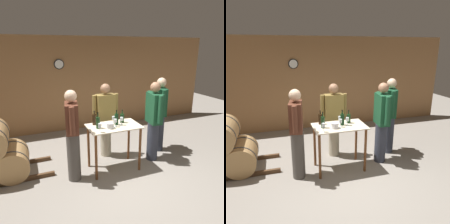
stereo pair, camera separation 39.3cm
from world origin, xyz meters
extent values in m
plane|color=gray|center=(0.00, 0.00, 0.00)|extent=(14.00, 14.00, 0.00)
cube|color=#996B42|center=(0.00, 2.99, 1.35)|extent=(8.40, 0.05, 2.70)
cylinder|color=black|center=(-0.64, 2.95, 1.94)|extent=(0.28, 0.03, 0.28)
cylinder|color=white|center=(-0.64, 2.94, 1.94)|extent=(0.23, 0.01, 0.23)
cube|color=#4C331E|center=(-2.25, 1.28, 0.04)|extent=(2.07, 0.06, 0.08)
cylinder|color=tan|center=(-1.94, 0.96, 0.30)|extent=(0.59, 0.81, 0.59)
cylinder|color=#38383D|center=(-1.94, 0.71, 0.30)|extent=(0.61, 0.03, 0.61)
cylinder|color=#38383D|center=(-1.94, 1.20, 0.30)|extent=(0.61, 0.03, 0.61)
cube|color=beige|center=(-0.05, 0.44, 0.92)|extent=(1.03, 0.62, 0.02)
cylinder|color=brown|center=(-0.50, 0.18, 0.45)|extent=(0.05, 0.05, 0.91)
cylinder|color=brown|center=(0.41, 0.18, 0.45)|extent=(0.05, 0.05, 0.91)
cylinder|color=brown|center=(-0.50, 0.69, 0.45)|extent=(0.05, 0.05, 0.91)
cylinder|color=brown|center=(0.41, 0.69, 0.45)|extent=(0.05, 0.05, 0.91)
cylinder|color=black|center=(-0.38, 0.64, 1.03)|extent=(0.08, 0.08, 0.21)
cylinder|color=black|center=(-0.38, 0.64, 1.17)|extent=(0.02, 0.02, 0.07)
cylinder|color=black|center=(-0.38, 0.64, 1.20)|extent=(0.03, 0.03, 0.02)
cylinder|color=#193819|center=(-0.38, 0.42, 1.04)|extent=(0.07, 0.07, 0.22)
cylinder|color=#193819|center=(-0.38, 0.42, 1.20)|extent=(0.02, 0.02, 0.09)
cylinder|color=black|center=(-0.38, 0.42, 1.23)|extent=(0.03, 0.03, 0.02)
cylinder|color=black|center=(0.02, 0.46, 1.04)|extent=(0.08, 0.08, 0.23)
cylinder|color=black|center=(0.02, 0.46, 1.19)|extent=(0.02, 0.02, 0.08)
cylinder|color=black|center=(0.02, 0.46, 1.22)|extent=(0.03, 0.03, 0.02)
cylinder|color=#193819|center=(0.18, 0.54, 1.02)|extent=(0.08, 0.08, 0.18)
cylinder|color=#193819|center=(0.18, 0.54, 1.16)|extent=(0.02, 0.02, 0.09)
cylinder|color=black|center=(0.18, 0.54, 1.19)|extent=(0.03, 0.03, 0.02)
cylinder|color=silver|center=(-0.41, 0.21, 0.93)|extent=(0.06, 0.06, 0.00)
cylinder|color=silver|center=(-0.41, 0.21, 0.98)|extent=(0.01, 0.01, 0.09)
cylinder|color=silver|center=(-0.41, 0.21, 1.06)|extent=(0.06, 0.06, 0.07)
cylinder|color=silver|center=(-0.05, 0.36, 0.93)|extent=(0.06, 0.06, 0.00)
cylinder|color=silver|center=(-0.05, 0.36, 0.98)|extent=(0.01, 0.01, 0.09)
cylinder|color=silver|center=(-0.05, 0.36, 1.05)|extent=(0.06, 0.06, 0.07)
cylinder|color=silver|center=(0.01, 0.58, 0.93)|extent=(0.06, 0.06, 0.00)
cylinder|color=silver|center=(0.01, 0.58, 0.97)|extent=(0.01, 0.01, 0.07)
cylinder|color=silver|center=(0.01, 0.58, 1.04)|extent=(0.06, 0.06, 0.07)
cylinder|color=silver|center=(0.11, 0.41, 0.93)|extent=(0.06, 0.06, 0.00)
cylinder|color=silver|center=(0.11, 0.41, 0.98)|extent=(0.01, 0.01, 0.09)
cylinder|color=silver|center=(0.11, 0.41, 1.06)|extent=(0.06, 0.06, 0.07)
cylinder|color=silver|center=(-0.17, 0.33, 0.98)|extent=(0.14, 0.14, 0.10)
cylinder|color=#333847|center=(0.89, 0.48, 0.43)|extent=(0.24, 0.24, 0.85)
cube|color=#194C2D|center=(0.89, 0.48, 1.17)|extent=(0.25, 0.42, 0.64)
sphere|color=#9E7051|center=(0.89, 0.48, 1.62)|extent=(0.21, 0.21, 0.21)
cylinder|color=#194C2D|center=(0.91, 0.73, 1.20)|extent=(0.09, 0.09, 0.57)
cylinder|color=#194C2D|center=(0.86, 0.23, 1.20)|extent=(0.09, 0.09, 0.57)
cylinder|color=#333847|center=(1.27, 0.83, 0.44)|extent=(0.24, 0.24, 0.89)
cube|color=#194C2D|center=(1.27, 0.83, 1.20)|extent=(0.34, 0.45, 0.63)
sphere|color=beige|center=(1.27, 0.83, 1.64)|extent=(0.21, 0.21, 0.21)
cylinder|color=#194C2D|center=(1.35, 1.06, 1.23)|extent=(0.09, 0.09, 0.57)
cylinder|color=#194C2D|center=(1.18, 0.59, 1.23)|extent=(0.09, 0.09, 0.57)
cylinder|color=#4C4742|center=(-0.87, 0.36, 0.47)|extent=(0.24, 0.24, 0.94)
cube|color=#592D1E|center=(-0.87, 0.36, 1.21)|extent=(0.29, 0.43, 0.53)
sphere|color=beige|center=(-0.87, 0.36, 1.60)|extent=(0.21, 0.21, 0.21)
cylinder|color=#592D1E|center=(-0.92, 0.11, 1.24)|extent=(0.09, 0.09, 0.48)
cylinder|color=#592D1E|center=(-0.83, 0.60, 1.24)|extent=(0.09, 0.09, 0.48)
cylinder|color=#B7AD93|center=(0.01, 1.05, 0.42)|extent=(0.24, 0.24, 0.84)
cube|color=olive|center=(0.01, 1.05, 1.13)|extent=(0.40, 0.22, 0.59)
sphere|color=#9E7051|center=(0.01, 1.05, 1.55)|extent=(0.21, 0.21, 0.21)
cylinder|color=olive|center=(0.26, 1.05, 1.16)|extent=(0.09, 0.09, 0.53)
cylinder|color=olive|center=(-0.24, 1.05, 1.16)|extent=(0.09, 0.09, 0.53)
camera|label=1|loc=(-1.57, -3.25, 2.40)|focal=35.00mm
camera|label=2|loc=(-1.20, -3.38, 2.40)|focal=35.00mm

